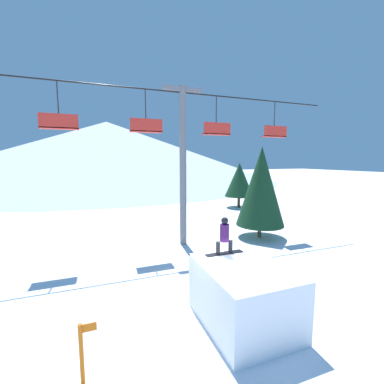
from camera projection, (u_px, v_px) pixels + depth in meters
The scene contains 8 objects.
ground_plane at pixel (204, 314), 8.74m from camera, with size 220.00×220.00×0.00m, color white.
mountain_ridge at pixel (108, 151), 66.49m from camera, with size 84.94×84.94×14.86m.
snow_ramp at pixel (243, 295), 8.17m from camera, with size 2.51×3.25×1.92m.
snowboarder at pixel (224, 236), 9.03m from camera, with size 1.41×0.33×1.32m.
chairlift at pixel (183, 149), 15.35m from camera, with size 20.63×0.44×9.53m.
pine_tree_near at pixel (261, 186), 17.01m from camera, with size 3.17×3.17×6.11m.
pine_tree_far at pixel (239, 180), 27.98m from camera, with size 3.10×3.10×4.91m.
trail_marker at pixel (82, 352), 5.95m from camera, with size 0.41×0.10×1.50m.
Camera 1 is at (-3.28, -7.47, 5.24)m, focal length 24.00 mm.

